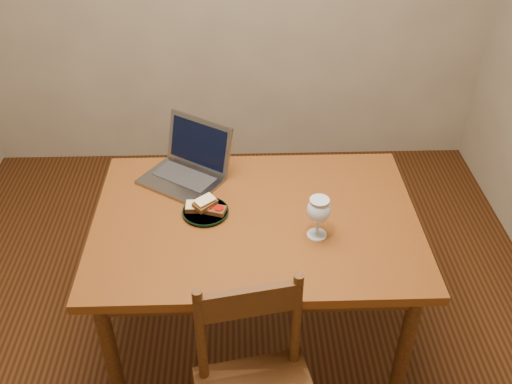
{
  "coord_description": "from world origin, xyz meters",
  "views": [
    {
      "loc": [
        0.05,
        -1.77,
        2.19
      ],
      "look_at": [
        0.11,
        0.08,
        0.8
      ],
      "focal_mm": 40.0,
      "sensor_mm": 36.0,
      "label": 1
    }
  ],
  "objects_px": {
    "table": "(256,234)",
    "milk_glass": "(318,218)",
    "laptop": "(189,163)",
    "plate": "(206,212)"
  },
  "relations": [
    {
      "from": "table",
      "to": "milk_glass",
      "type": "height_order",
      "value": "milk_glass"
    },
    {
      "from": "laptop",
      "to": "milk_glass",
      "type": "bearing_deg",
      "value": -5.54
    },
    {
      "from": "laptop",
      "to": "table",
      "type": "bearing_deg",
      "value": -13.68
    },
    {
      "from": "milk_glass",
      "to": "laptop",
      "type": "distance_m",
      "value": 0.66
    },
    {
      "from": "table",
      "to": "laptop",
      "type": "distance_m",
      "value": 0.44
    },
    {
      "from": "table",
      "to": "plate",
      "type": "height_order",
      "value": "plate"
    },
    {
      "from": "plate",
      "to": "table",
      "type": "bearing_deg",
      "value": -9.22
    },
    {
      "from": "plate",
      "to": "milk_glass",
      "type": "bearing_deg",
      "value": -18.72
    },
    {
      "from": "table",
      "to": "laptop",
      "type": "xyz_separation_m",
      "value": [
        -0.28,
        0.31,
        0.15
      ]
    },
    {
      "from": "plate",
      "to": "laptop",
      "type": "bearing_deg",
      "value": 106.04
    }
  ]
}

